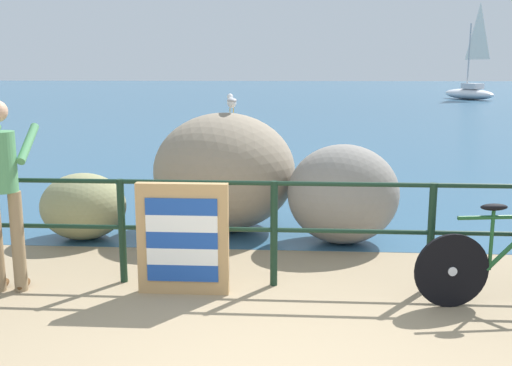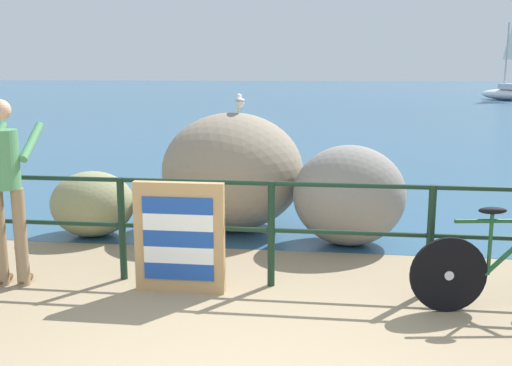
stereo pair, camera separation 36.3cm
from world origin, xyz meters
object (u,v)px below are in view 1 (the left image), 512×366
Objects in this scene: folded_deckchair_stack at (183,239)px; breakwater_boulder_right at (343,194)px; person_at_railing at (3,187)px; seagull at (232,102)px; breakwater_boulder_main at (224,172)px; sailboat at (470,89)px; breakwater_boulder_left at (83,206)px.

folded_deckchair_stack is 0.79× the size of breakwater_boulder_right.
person_at_railing is 5.20× the size of seagull.
breakwater_boulder_main is at bearing -44.23° from person_at_railing.
sailboat reaches higher than breakwater_boulder_main.
breakwater_boulder_left is 3.14m from breakwater_boulder_right.
breakwater_boulder_main reaches higher than breakwater_boulder_right.
breakwater_boulder_left is at bearing 132.19° from folded_deckchair_stack.
breakwater_boulder_right is (1.47, -0.55, -0.16)m from breakwater_boulder_main.
breakwater_boulder_main is 1.38× the size of breakwater_boulder_right.
seagull is at bearing 133.74° from sailboat.
person_at_railing reaches higher than breakwater_boulder_left.
breakwater_boulder_main is 1.75× the size of breakwater_boulder_left.
person_at_railing is at bearing -127.39° from breakwater_boulder_main.
person_at_railing is at bearing 126.18° from seagull.
breakwater_boulder_main is at bearing 87.03° from folded_deckchair_stack.
breakwater_boulder_main is 1.79m from breakwater_boulder_left.
breakwater_boulder_right is (1.59, 1.73, 0.07)m from folded_deckchair_stack.
seagull is at bearing 14.85° from breakwater_boulder_main.
breakwater_boulder_left is (-1.66, -0.57, -0.35)m from breakwater_boulder_main.
sailboat reaches higher than folded_deckchair_stack.
sailboat reaches higher than seagull.
folded_deckchair_stack is 2.35m from breakwater_boulder_right.
folded_deckchair_stack is 3.04× the size of seagull.
person_at_railing reaches higher than folded_deckchair_stack.
folded_deckchair_stack is at bearing 159.41° from seagull.
seagull is at bearing 18.78° from breakwater_boulder_left.
person_at_railing reaches higher than breakwater_boulder_main.
breakwater_boulder_right reaches higher than breakwater_boulder_left.
breakwater_boulder_left is 3.02× the size of seagull.
sailboat is (14.09, 33.49, 0.30)m from breakwater_boulder_left.
sailboat is (12.33, 32.89, -0.93)m from seagull.
breakwater_boulder_left is 0.17× the size of sailboat.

